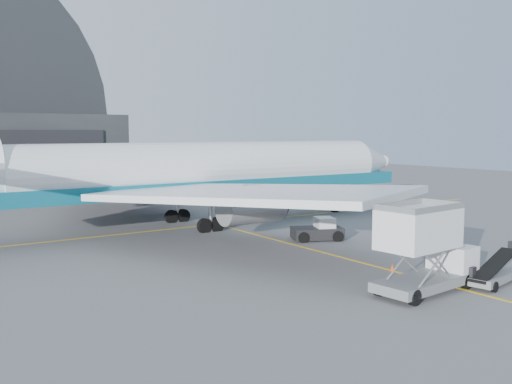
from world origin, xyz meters
TOP-DOWN VIEW (x-y plane):
  - ground at (0.00, 0.00)m, footprint 200.00×200.00m
  - taxi_lines at (0.00, 12.67)m, footprint 80.00×42.12m
  - distant_bldg_a at (38.00, 72.00)m, footprint 14.00×8.00m
  - distant_bldg_b at (55.00, 68.00)m, footprint 8.00×6.00m
  - airliner at (-2.76, 20.00)m, footprint 55.62×53.94m
  - catering_truck at (-2.54, -8.59)m, footprint 7.54×3.39m
  - pushback_tug at (3.20, 7.65)m, footprint 4.96×3.99m
  - belt_loader_a at (2.48, -9.83)m, footprint 5.14×2.54m
  - traffic_cone at (-0.08, -3.95)m, footprint 0.33×0.33m

SIDE VIEW (x-z plane):
  - ground at x=0.00m, z-range 0.00..0.00m
  - distant_bldg_a at x=38.00m, z-range -2.00..2.00m
  - distant_bldg_b at x=55.00m, z-range -1.40..1.40m
  - taxi_lines at x=0.00m, z-range 0.00..0.02m
  - traffic_cone at x=-0.08m, z-range -0.01..0.46m
  - belt_loader_a at x=2.48m, z-range -0.37..1.55m
  - pushback_tug at x=3.20m, z-range -0.25..1.77m
  - catering_truck at x=-2.54m, z-range 0.03..5.07m
  - airliner at x=-2.76m, z-range -4.30..15.22m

